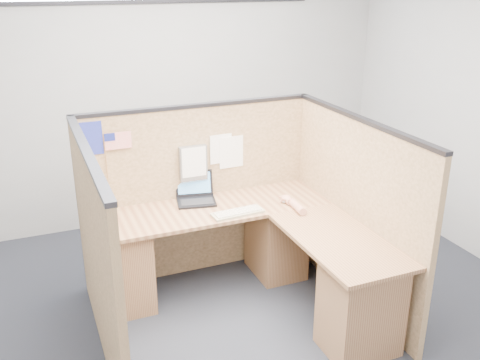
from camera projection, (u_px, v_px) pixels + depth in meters
name	position (u px, v px, depth m)	size (l,w,h in m)	color
floor	(243.00, 329.00, 4.06)	(5.00, 5.00, 0.00)	#1F222C
wall_back	(159.00, 91.00, 5.51)	(5.00, 5.00, 0.00)	#ACAFB2
cubicle_partitions	(222.00, 215.00, 4.16)	(2.06, 1.83, 1.53)	brown
l_desk	(251.00, 261.00, 4.24)	(1.95, 1.75, 0.73)	brown
laptop	(194.00, 194.00, 4.51)	(0.36, 0.36, 0.23)	black
keyboard	(238.00, 213.00, 4.26)	(0.43, 0.17, 0.03)	tan
mouse	(286.00, 200.00, 4.48)	(0.10, 0.06, 0.04)	silver
hand_forearm	(294.00, 204.00, 4.37)	(0.10, 0.34, 0.07)	tan
blue_poster	(90.00, 139.00, 4.11)	(0.20, 0.00, 0.26)	#202C96
american_flag	(115.00, 143.00, 4.19)	(0.21, 0.01, 0.37)	olive
file_holder	(193.00, 163.00, 4.48)	(0.24, 0.05, 0.30)	slate
paper_left	(231.00, 152.00, 4.62)	(0.22, 0.00, 0.28)	white
paper_right	(221.00, 149.00, 4.57)	(0.20, 0.00, 0.25)	white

